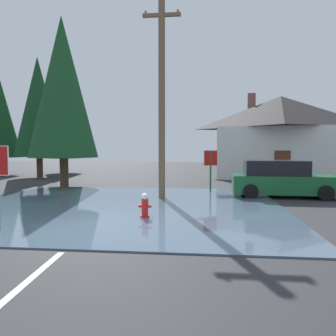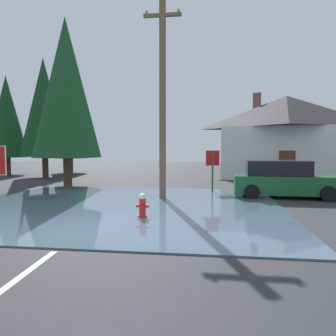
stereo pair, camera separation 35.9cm
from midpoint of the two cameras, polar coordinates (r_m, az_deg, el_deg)
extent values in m
cube|color=#2D2D30|center=(9.62, -14.41, -10.01)|extent=(80.00, 80.00, 0.10)
cube|color=#4C6075|center=(12.45, -9.59, -6.50)|extent=(12.07, 10.56, 0.04)
cube|color=silver|center=(8.27, -23.93, -12.08)|extent=(3.37, 0.42, 0.01)
cube|color=silver|center=(6.00, -26.01, -18.20)|extent=(0.32, 3.39, 0.01)
cylinder|color=red|center=(10.26, -5.06, -8.50)|extent=(0.28, 0.28, 0.09)
cylinder|color=red|center=(10.20, -5.07, -6.82)|extent=(0.21, 0.21, 0.52)
sphere|color=white|center=(10.14, -5.08, -5.03)|extent=(0.23, 0.23, 0.23)
cylinder|color=red|center=(10.22, -5.91, -6.65)|extent=(0.09, 0.08, 0.08)
cylinder|color=red|center=(10.16, -4.23, -6.70)|extent=(0.09, 0.08, 0.08)
cylinder|color=red|center=(10.05, -5.24, -6.83)|extent=(0.10, 0.09, 0.10)
cylinder|color=brown|center=(14.06, -1.84, 11.58)|extent=(0.28, 0.28, 8.29)
cube|color=brown|center=(14.97, -1.87, 25.15)|extent=(1.60, 0.14, 0.14)
cylinder|color=slate|center=(15.11, -4.67, 25.45)|extent=(0.10, 0.10, 0.12)
cylinder|color=slate|center=(14.94, 0.96, 25.72)|extent=(0.10, 0.10, 0.12)
cylinder|color=#1E4C28|center=(16.06, 6.81, -0.61)|extent=(0.08, 0.08, 2.04)
cube|color=white|center=(16.03, 6.83, 1.75)|extent=(0.68, 0.37, 0.76)
cube|color=red|center=(16.03, 6.83, 1.75)|extent=(0.65, 0.36, 0.72)
cube|color=silver|center=(25.48, 18.57, 2.54)|extent=(9.45, 7.80, 3.60)
pyramid|color=#332D2D|center=(25.60, 18.70, 9.20)|extent=(10.21, 8.42, 2.34)
cube|color=brown|center=(26.81, 14.02, 10.28)|extent=(0.70, 0.70, 2.11)
cube|color=#592D1E|center=(22.28, 18.89, 0.34)|extent=(1.00, 0.23, 2.00)
cube|color=#195B2D|center=(15.32, 18.88, -2.66)|extent=(4.51, 1.93, 0.80)
cube|color=black|center=(15.20, 17.62, 0.06)|extent=(2.72, 1.65, 0.65)
cylinder|color=black|center=(16.54, 23.46, -3.20)|extent=(0.65, 0.24, 0.64)
cylinder|color=black|center=(14.86, 25.25, -3.99)|extent=(0.65, 0.24, 0.64)
cylinder|color=black|center=(16.01, 12.95, -3.21)|extent=(0.65, 0.24, 0.64)
cylinder|color=black|center=(14.27, 13.53, -4.04)|extent=(0.65, 0.24, 0.64)
cylinder|color=#4C3823|center=(25.45, -21.86, 0.16)|extent=(0.43, 0.43, 1.56)
cone|color=#143D1E|center=(25.57, -22.09, 9.88)|extent=(3.46, 3.46, 7.09)
cylinder|color=#4C3823|center=(29.25, -17.86, 0.40)|extent=(0.36, 0.36, 1.28)
cone|color=#1E5128|center=(29.27, -18.00, 7.38)|extent=(2.85, 2.85, 5.84)
cylinder|color=#4C3823|center=(18.74, -18.21, -0.75)|extent=(0.46, 0.46, 1.66)
cone|color=#194723|center=(18.97, -18.49, 13.27)|extent=(3.69, 3.69, 7.56)
cylinder|color=#4C3823|center=(29.05, -27.43, 0.28)|extent=(0.39, 0.39, 1.42)
cone|color=#143D1E|center=(29.11, -27.66, 8.06)|extent=(3.16, 3.16, 6.47)
camera|label=1|loc=(0.18, -90.81, -0.05)|focal=34.90mm
camera|label=2|loc=(0.18, 89.19, 0.05)|focal=34.90mm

